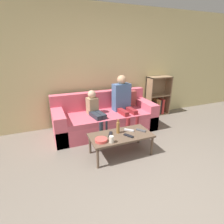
{
  "coord_description": "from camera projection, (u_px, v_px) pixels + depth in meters",
  "views": [
    {
      "loc": [
        -1.27,
        -1.22,
        1.72
      ],
      "look_at": [
        -0.13,
        1.59,
        0.6
      ],
      "focal_mm": 28.0,
      "sensor_mm": 36.0,
      "label": 1
    }
  ],
  "objects": [
    {
      "name": "tv_remote_1",
      "position": [
        141.0,
        130.0,
        3.01
      ],
      "size": [
        0.14,
        0.17,
        0.02
      ],
      "rotation": [
        0.0,
        0.0,
        0.63
      ],
      "color": "#47474C",
      "rests_on": "coffee_table"
    },
    {
      "name": "person_adult",
      "position": [
        123.0,
        100.0,
        3.74
      ],
      "size": [
        0.39,
        0.64,
        1.18
      ],
      "rotation": [
        0.0,
        0.0,
        0.08
      ],
      "color": "maroon",
      "rests_on": "ground_plane"
    },
    {
      "name": "person_child",
      "position": [
        96.0,
        111.0,
        3.52
      ],
      "size": [
        0.3,
        0.64,
        0.92
      ],
      "rotation": [
        0.0,
        0.0,
        0.17
      ],
      "color": "#282D38",
      "rests_on": "ground_plane"
    },
    {
      "name": "ground_plane",
      "position": [
        172.0,
        199.0,
        2.1
      ],
      "size": [
        22.0,
        22.0,
        0.0
      ],
      "primitive_type": "plane",
      "color": "#70665B"
    },
    {
      "name": "tv_remote_2",
      "position": [
        110.0,
        134.0,
        2.88
      ],
      "size": [
        0.12,
        0.17,
        0.02
      ],
      "rotation": [
        0.0,
        0.0,
        -0.5
      ],
      "color": "black",
      "rests_on": "coffee_table"
    },
    {
      "name": "tv_remote_3",
      "position": [
        129.0,
        136.0,
        2.83
      ],
      "size": [
        0.12,
        0.17,
        0.02
      ],
      "rotation": [
        0.0,
        0.0,
        0.51
      ],
      "color": "black",
      "rests_on": "coffee_table"
    },
    {
      "name": "wall_back",
      "position": [
        100.0,
        67.0,
        3.97
      ],
      "size": [
        12.0,
        0.06,
        2.6
      ],
      "color": "beige",
      "rests_on": "ground_plane"
    },
    {
      "name": "snack_bowl",
      "position": [
        101.0,
        140.0,
        2.67
      ],
      "size": [
        0.19,
        0.19,
        0.05
      ],
      "color": "#DB4C47",
      "rests_on": "coffee_table"
    },
    {
      "name": "coffee_table",
      "position": [
        121.0,
        137.0,
        2.9
      ],
      "size": [
        1.03,
        0.51,
        0.37
      ],
      "color": "brown",
      "rests_on": "ground_plane"
    },
    {
      "name": "bottle",
      "position": [
        118.0,
        127.0,
        2.91
      ],
      "size": [
        0.06,
        0.06,
        0.24
      ],
      "color": "olive",
      "rests_on": "coffee_table"
    },
    {
      "name": "tv_remote_0",
      "position": [
        129.0,
        130.0,
        3.02
      ],
      "size": [
        0.15,
        0.15,
        0.02
      ],
      "rotation": [
        0.0,
        0.0,
        0.79
      ],
      "color": "#B7B7BC",
      "rests_on": "coffee_table"
    },
    {
      "name": "bookshelf",
      "position": [
        157.0,
        100.0,
        4.69
      ],
      "size": [
        0.63,
        0.28,
        1.03
      ],
      "color": "#8E7051",
      "rests_on": "ground_plane"
    },
    {
      "name": "couch",
      "position": [
        105.0,
        118.0,
        3.81
      ],
      "size": [
        2.15,
        0.88,
        0.81
      ],
      "color": "#DB5B70",
      "rests_on": "ground_plane"
    },
    {
      "name": "cup_near",
      "position": [
        111.0,
        139.0,
        2.63
      ],
      "size": [
        0.07,
        0.07,
        0.11
      ],
      "color": "silver",
      "rests_on": "coffee_table"
    }
  ]
}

